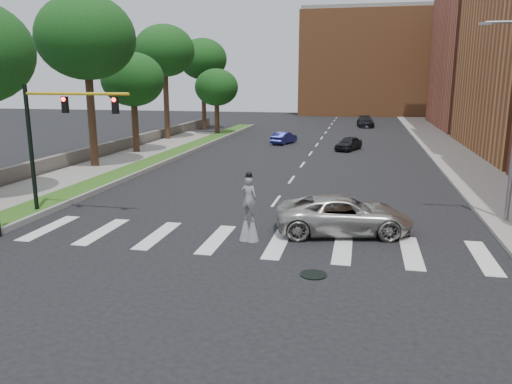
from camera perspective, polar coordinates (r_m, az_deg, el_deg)
ground_plane at (r=19.46m, az=-1.73°, el=-6.59°), size 160.00×160.00×0.00m
grass_median at (r=41.51m, az=-10.66°, el=3.82°), size 2.00×60.00×0.25m
median_curb at (r=41.11m, az=-9.31°, el=3.81°), size 0.20×60.00×0.28m
sidewalk_left at (r=34.22m, az=-21.75°, el=1.17°), size 4.00×60.00×0.18m
sidewalk_right at (r=44.04m, az=22.54°, el=3.53°), size 5.00×90.00×0.18m
stone_wall at (r=45.58m, az=-16.14°, el=4.87°), size 0.50×56.00×1.10m
manhole at (r=17.14m, az=6.57°, el=-9.36°), size 0.90×0.90×0.04m
building_far at (r=74.03m, az=26.65°, el=14.26°), size 16.00×22.00×20.00m
building_backdrop at (r=95.86m, az=13.39°, el=14.01°), size 26.00×14.00×18.00m
traffic_signal at (r=25.29m, az=-22.28°, el=6.62°), size 5.30×0.23×6.20m
stilt_performer at (r=20.18m, az=-0.81°, el=-2.48°), size 0.83×0.59×2.86m
suv_crossing at (r=21.58m, az=9.98°, el=-2.59°), size 6.19×3.75×1.61m
car_near at (r=46.95m, az=10.54°, el=5.48°), size 2.74×4.01×1.27m
car_mid at (r=50.89m, az=3.21°, el=6.20°), size 2.35×3.91×1.22m
car_far at (r=70.47m, az=12.39°, el=7.86°), size 2.53×5.15×1.44m
tree_2 at (r=38.43m, az=-18.86°, el=16.32°), size 6.92×6.92×12.23m
tree_3 at (r=45.04m, az=-13.90°, el=12.33°), size 5.39×5.39×8.70m
tree_4 at (r=54.45m, az=-10.43°, el=15.54°), size 6.26×6.26×11.95m
tree_5 at (r=65.33m, az=-6.10°, el=14.82°), size 6.05×6.05×11.45m
tree_6 at (r=58.68m, az=-4.54°, el=11.81°), size 4.98×4.98×7.61m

